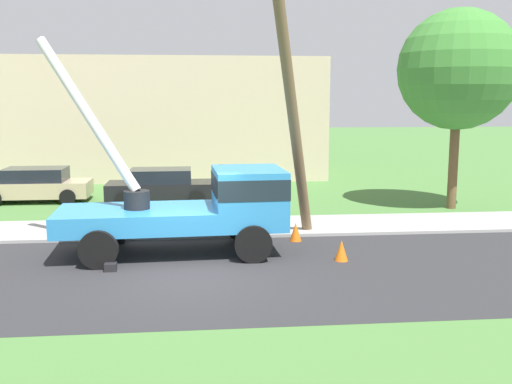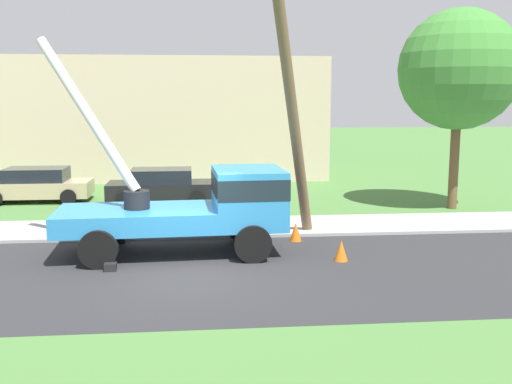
{
  "view_description": "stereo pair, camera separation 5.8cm",
  "coord_description": "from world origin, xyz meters",
  "px_view_note": "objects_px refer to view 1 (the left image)",
  "views": [
    {
      "loc": [
        0.23,
        -14.11,
        4.29
      ],
      "look_at": [
        1.9,
        2.87,
        1.57
      ],
      "focal_mm": 41.29,
      "sensor_mm": 36.0,
      "label": 1
    },
    {
      "loc": [
        0.28,
        -14.11,
        4.29
      ],
      "look_at": [
        1.9,
        2.87,
        1.57
      ],
      "focal_mm": 41.29,
      "sensor_mm": 36.0,
      "label": 2
    }
  ],
  "objects_px": {
    "parked_sedan_tan": "(36,185)",
    "roadside_tree_near": "(458,70)",
    "traffic_cone_curbside": "(296,232)",
    "parked_sedan_black": "(161,186)",
    "leaning_utility_pole": "(291,97)",
    "traffic_cone_ahead": "(341,251)",
    "utility_truck": "(202,203)"
  },
  "relations": [
    {
      "from": "leaning_utility_pole",
      "to": "traffic_cone_curbside",
      "type": "distance_m",
      "value": 4.06
    },
    {
      "from": "traffic_cone_curbside",
      "to": "roadside_tree_near",
      "type": "height_order",
      "value": "roadside_tree_near"
    },
    {
      "from": "parked_sedan_tan",
      "to": "roadside_tree_near",
      "type": "bearing_deg",
      "value": -10.66
    },
    {
      "from": "utility_truck",
      "to": "traffic_cone_curbside",
      "type": "xyz_separation_m",
      "value": [
        2.82,
        1.06,
        -1.13
      ]
    },
    {
      "from": "leaning_utility_pole",
      "to": "roadside_tree_near",
      "type": "xyz_separation_m",
      "value": [
        7.23,
        5.03,
        1.03
      ]
    },
    {
      "from": "leaning_utility_pole",
      "to": "roadside_tree_near",
      "type": "bearing_deg",
      "value": 34.81
    },
    {
      "from": "utility_truck",
      "to": "parked_sedan_black",
      "type": "distance_m",
      "value": 8.27
    },
    {
      "from": "leaning_utility_pole",
      "to": "roadside_tree_near",
      "type": "distance_m",
      "value": 8.87
    },
    {
      "from": "traffic_cone_curbside",
      "to": "parked_sedan_tan",
      "type": "distance_m",
      "value": 12.46
    },
    {
      "from": "traffic_cone_curbside",
      "to": "parked_sedan_tan",
      "type": "relative_size",
      "value": 0.13
    },
    {
      "from": "utility_truck",
      "to": "leaning_utility_pole",
      "type": "bearing_deg",
      "value": 16.08
    },
    {
      "from": "traffic_cone_ahead",
      "to": "parked_sedan_tan",
      "type": "distance_m",
      "value": 14.62
    },
    {
      "from": "leaning_utility_pole",
      "to": "roadside_tree_near",
      "type": "height_order",
      "value": "leaning_utility_pole"
    },
    {
      "from": "parked_sedan_black",
      "to": "roadside_tree_near",
      "type": "xyz_separation_m",
      "value": [
        11.44,
        -2.3,
        4.64
      ]
    },
    {
      "from": "leaning_utility_pole",
      "to": "traffic_cone_ahead",
      "type": "xyz_separation_m",
      "value": [
        1.09,
        -1.98,
        -4.04
      ]
    },
    {
      "from": "parked_sedan_black",
      "to": "roadside_tree_near",
      "type": "relative_size",
      "value": 0.58
    },
    {
      "from": "roadside_tree_near",
      "to": "leaning_utility_pole",
      "type": "bearing_deg",
      "value": -145.19
    },
    {
      "from": "utility_truck",
      "to": "parked_sedan_black",
      "type": "xyz_separation_m",
      "value": [
        -1.64,
        8.08,
        -0.7
      ]
    },
    {
      "from": "traffic_cone_ahead",
      "to": "roadside_tree_near",
      "type": "relative_size",
      "value": 0.07
    },
    {
      "from": "traffic_cone_ahead",
      "to": "parked_sedan_tan",
      "type": "bearing_deg",
      "value": 136.03
    },
    {
      "from": "leaning_utility_pole",
      "to": "utility_truck",
      "type": "bearing_deg",
      "value": -163.92
    },
    {
      "from": "parked_sedan_tan",
      "to": "traffic_cone_ahead",
      "type": "bearing_deg",
      "value": -43.97
    },
    {
      "from": "traffic_cone_curbside",
      "to": "parked_sedan_black",
      "type": "relative_size",
      "value": 0.13
    },
    {
      "from": "leaning_utility_pole",
      "to": "roadside_tree_near",
      "type": "relative_size",
      "value": 1.1
    },
    {
      "from": "utility_truck",
      "to": "roadside_tree_near",
      "type": "relative_size",
      "value": 0.9
    },
    {
      "from": "roadside_tree_near",
      "to": "parked_sedan_black",
      "type": "bearing_deg",
      "value": 168.61
    },
    {
      "from": "leaning_utility_pole",
      "to": "parked_sedan_tan",
      "type": "relative_size",
      "value": 1.92
    },
    {
      "from": "utility_truck",
      "to": "traffic_cone_curbside",
      "type": "relative_size",
      "value": 12.28
    },
    {
      "from": "leaning_utility_pole",
      "to": "parked_sedan_black",
      "type": "xyz_separation_m",
      "value": [
        -4.21,
        7.33,
        -3.61
      ]
    },
    {
      "from": "traffic_cone_ahead",
      "to": "traffic_cone_curbside",
      "type": "height_order",
      "value": "same"
    },
    {
      "from": "utility_truck",
      "to": "parked_sedan_black",
      "type": "height_order",
      "value": "utility_truck"
    },
    {
      "from": "traffic_cone_curbside",
      "to": "parked_sedan_black",
      "type": "distance_m",
      "value": 8.32
    }
  ]
}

